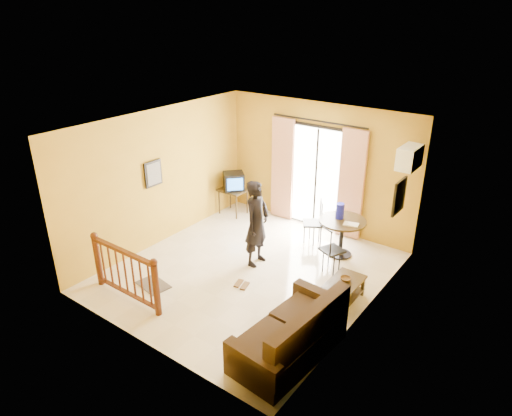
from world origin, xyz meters
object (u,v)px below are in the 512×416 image
Objects in this scene: television at (234,181)px; sofa at (292,337)px; coffee_table at (343,289)px; standing_person at (257,223)px; dining_table at (342,227)px.

sofa is at bearing -88.86° from television.
television reaches higher than coffee_table.
sofa is (3.73, -3.33, -0.49)m from television.
standing_person is at bearing -87.58° from television.
television is 0.71× the size of coffee_table.
television reaches higher than sofa.
coffee_table is at bearing -71.92° from television.
coffee_table is at bearing -99.41° from standing_person.
dining_table is at bearing 117.88° from coffee_table.
standing_person is (-1.94, 1.80, 0.51)m from sofa.
coffee_table is (0.76, -1.43, -0.36)m from dining_table.
dining_table is 3.15m from sofa.
coffee_table is 1.61m from sofa.
dining_table is 0.48× the size of sofa.
television is 5.02m from sofa.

